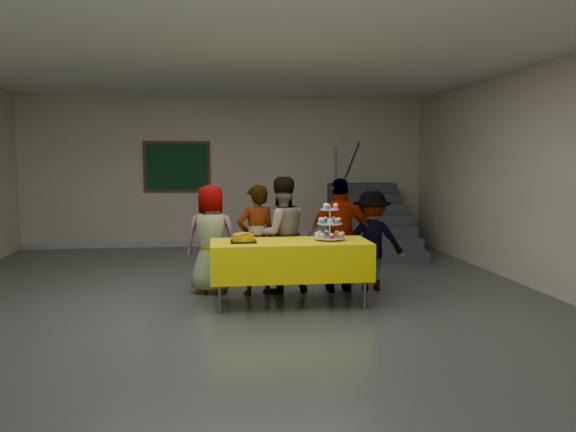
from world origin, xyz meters
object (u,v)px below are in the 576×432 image
object	(u,v)px
cupcake_stand	(330,226)
bear_cake	(243,237)
bake_table	(290,259)
noticeboard	(177,167)
schoolchild_e	(372,240)
staircase	(369,225)
schoolchild_a	(211,239)
schoolchild_b	(256,240)
schoolchild_d	(341,235)
schoolchild_c	(281,235)

from	to	relation	value
cupcake_stand	bear_cake	world-z (taller)	cupcake_stand
bake_table	bear_cake	xyz separation A→B (m)	(-0.56, -0.01, 0.27)
bear_cake	noticeboard	size ratio (longest dim) A/B	0.28
schoolchild_e	noticeboard	distance (m)	5.06
schoolchild_e	staircase	distance (m)	3.39
schoolchild_a	schoolchild_b	bearing A→B (deg)	176.15
schoolchild_a	bake_table	bearing A→B (deg)	154.12
schoolchild_d	schoolchild_b	bearing A→B (deg)	1.12
schoolchild_b	bake_table	bearing A→B (deg)	105.28
bear_cake	schoolchild_d	world-z (taller)	schoolchild_d
schoolchild_b	schoolchild_d	xyz separation A→B (m)	(1.11, 0.00, 0.04)
staircase	schoolchild_b	bearing A→B (deg)	-125.81
bear_cake	schoolchild_c	size ratio (longest dim) A/B	0.24
noticeboard	bear_cake	bearing A→B (deg)	-77.42
schoolchild_b	cupcake_stand	bearing A→B (deg)	130.02
schoolchild_e	staircase	world-z (taller)	staircase
bake_table	schoolchild_c	xyz separation A→B (m)	(-0.03, 0.66, 0.20)
cupcake_stand	schoolchild_c	xyz separation A→B (m)	(-0.52, 0.63, -0.18)
schoolchild_c	noticeboard	bearing A→B (deg)	-80.31
bake_table	staircase	bearing A→B (deg)	62.37
bake_table	schoolchild_b	world-z (taller)	schoolchild_b
schoolchild_d	schoolchild_e	world-z (taller)	schoolchild_d
bake_table	staircase	world-z (taller)	staircase
noticeboard	schoolchild_d	bearing A→B (deg)	-60.48
staircase	bake_table	bearing A→B (deg)	-117.63
cupcake_stand	schoolchild_a	xyz separation A→B (m)	(-1.42, 0.73, -0.23)
schoolchild_d	noticeboard	xyz separation A→B (m)	(-2.37, 4.19, 0.85)
noticeboard	schoolchild_a	bearing A→B (deg)	-80.31
schoolchild_e	noticeboard	world-z (taller)	noticeboard
bake_table	bear_cake	size ratio (longest dim) A/B	5.25
schoolchild_e	schoolchild_b	bearing A→B (deg)	14.58
schoolchild_c	noticeboard	world-z (taller)	noticeboard
schoolchild_a	schoolchild_e	xyz separation A→B (m)	(2.12, -0.09, -0.05)
cupcake_stand	schoolchild_e	bearing A→B (deg)	42.25
schoolchild_e	noticeboard	size ratio (longest dim) A/B	1.02
cupcake_stand	noticeboard	world-z (taller)	noticeboard
bear_cake	schoolchild_b	xyz separation A→B (m)	(0.20, 0.59, -0.12)
bake_table	bear_cake	distance (m)	0.62
bake_table	schoolchild_d	size ratio (longest dim) A/B	1.26
schoolchild_e	staircase	xyz separation A→B (m)	(0.87, 3.27, -0.17)
schoolchild_d	bear_cake	bearing A→B (deg)	25.43
cupcake_stand	staircase	distance (m)	4.24
schoolchild_c	staircase	distance (m)	3.89
staircase	noticeboard	xyz separation A→B (m)	(-3.68, 0.84, 1.11)
cupcake_stand	schoolchild_a	world-z (taller)	schoolchild_a
schoolchild_d	cupcake_stand	bearing A→B (deg)	65.48
staircase	noticeboard	world-z (taller)	noticeboard
schoolchild_a	cupcake_stand	bearing A→B (deg)	165.73
schoolchild_e	cupcake_stand	bearing A→B (deg)	53.73
cupcake_stand	schoolchild_a	bearing A→B (deg)	152.76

